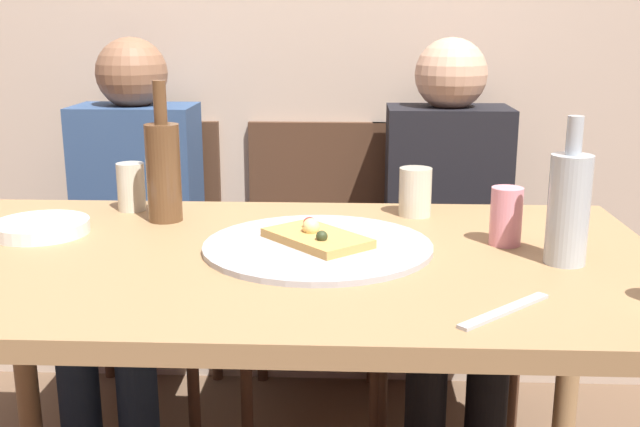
% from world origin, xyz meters
% --- Properties ---
extents(dining_table, '(1.56, 0.88, 0.76)m').
position_xyz_m(dining_table, '(0.00, 0.00, 0.68)').
color(dining_table, '#99754C').
rests_on(dining_table, ground_plane).
extents(pizza_tray, '(0.47, 0.47, 0.01)m').
position_xyz_m(pizza_tray, '(0.09, 0.03, 0.77)').
color(pizza_tray, '#ADADB2').
rests_on(pizza_tray, dining_table).
extents(pizza_slice_last, '(0.24, 0.25, 0.05)m').
position_xyz_m(pizza_slice_last, '(0.08, 0.05, 0.78)').
color(pizza_slice_last, tan).
rests_on(pizza_slice_last, pizza_tray).
extents(wine_bottle, '(0.08, 0.08, 0.29)m').
position_xyz_m(wine_bottle, '(0.57, -0.04, 0.87)').
color(wine_bottle, '#B2BCC1').
rests_on(wine_bottle, dining_table).
extents(beer_bottle, '(0.08, 0.08, 0.33)m').
position_xyz_m(beer_bottle, '(-0.28, 0.25, 0.88)').
color(beer_bottle, brown).
rests_on(beer_bottle, dining_table).
extents(tumbler_near, '(0.07, 0.07, 0.12)m').
position_xyz_m(tumbler_near, '(-0.39, 0.34, 0.82)').
color(tumbler_near, beige).
rests_on(tumbler_near, dining_table).
extents(tumbler_far, '(0.08, 0.08, 0.12)m').
position_xyz_m(tumbler_far, '(0.31, 0.32, 0.82)').
color(tumbler_far, beige).
rests_on(tumbler_far, dining_table).
extents(soda_can, '(0.07, 0.07, 0.12)m').
position_xyz_m(soda_can, '(0.48, 0.09, 0.82)').
color(soda_can, pink).
rests_on(soda_can, dining_table).
extents(plate_stack, '(0.21, 0.21, 0.03)m').
position_xyz_m(plate_stack, '(-0.53, 0.12, 0.77)').
color(plate_stack, white).
rests_on(plate_stack, dining_table).
extents(table_knife, '(0.17, 0.17, 0.01)m').
position_xyz_m(table_knife, '(0.40, -0.30, 0.76)').
color(table_knife, '#B7B7BC').
rests_on(table_knife, dining_table).
extents(chair_left, '(0.44, 0.44, 0.90)m').
position_xyz_m(chair_left, '(-0.50, 0.84, 0.51)').
color(chair_left, '#472D1E').
rests_on(chair_left, ground_plane).
extents(chair_middle, '(0.44, 0.44, 0.90)m').
position_xyz_m(chair_middle, '(0.04, 0.84, 0.51)').
color(chair_middle, '#472D1E').
rests_on(chair_middle, ground_plane).
extents(chair_right, '(0.44, 0.44, 0.90)m').
position_xyz_m(chair_right, '(0.44, 0.84, 0.51)').
color(chair_right, '#472D1E').
rests_on(chair_right, ground_plane).
extents(guest_in_sweater, '(0.36, 0.56, 1.17)m').
position_xyz_m(guest_in_sweater, '(-0.50, 0.69, 0.64)').
color(guest_in_sweater, navy).
rests_on(guest_in_sweater, ground_plane).
extents(guest_in_beanie, '(0.36, 0.56, 1.17)m').
position_xyz_m(guest_in_beanie, '(0.44, 0.69, 0.64)').
color(guest_in_beanie, black).
rests_on(guest_in_beanie, ground_plane).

